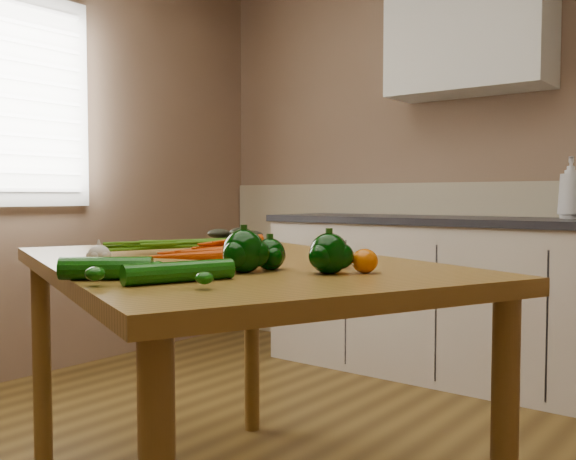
# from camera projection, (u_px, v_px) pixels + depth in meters

# --- Properties ---
(room) EXTENTS (4.04, 5.04, 2.64)m
(room) POSITION_uv_depth(u_px,v_px,m) (213.00, 118.00, 1.90)
(room) COLOR brown
(room) RESTS_ON ground
(counter_run) EXTENTS (2.84, 0.64, 1.14)m
(counter_run) POSITION_uv_depth(u_px,v_px,m) (512.00, 302.00, 3.40)
(counter_run) COLOR beige
(counter_run) RESTS_ON ground
(window_blinds) EXTENTS (0.08, 0.98, 1.18)m
(window_blinds) POSITION_uv_depth(u_px,v_px,m) (7.00, 96.00, 3.43)
(window_blinds) COLOR silver
(window_blinds) RESTS_ON room
(table) EXTENTS (1.81, 1.52, 0.83)m
(table) POSITION_uv_depth(u_px,v_px,m) (224.00, 290.00, 1.94)
(table) COLOR olive
(table) RESTS_ON ground
(soap_bottle_a) EXTENTS (0.15, 0.15, 0.32)m
(soap_bottle_a) POSITION_uv_depth(u_px,v_px,m) (571.00, 188.00, 3.29)
(soap_bottle_a) COLOR silver
(soap_bottle_a) RESTS_ON counter_run
(carrot_bunch) EXTENTS (0.35, 0.31, 0.08)m
(carrot_bunch) POSITION_uv_depth(u_px,v_px,m) (204.00, 245.00, 1.98)
(carrot_bunch) COLOR #D04204
(carrot_bunch) RESTS_ON table
(leafy_greens) EXTENTS (0.22, 0.20, 0.11)m
(leafy_greens) POSITION_uv_depth(u_px,v_px,m) (234.00, 232.00, 2.43)
(leafy_greens) COLOR black
(leafy_greens) RESTS_ON table
(garlic_bulb) EXTENTS (0.06, 0.06, 0.05)m
(garlic_bulb) POSITION_uv_depth(u_px,v_px,m) (99.00, 254.00, 1.81)
(garlic_bulb) COLOR beige
(garlic_bulb) RESTS_ON table
(pepper_a) EXTENTS (0.08, 0.08, 0.08)m
(pepper_a) POSITION_uv_depth(u_px,v_px,m) (270.00, 254.00, 1.65)
(pepper_a) COLOR black
(pepper_a) RESTS_ON table
(pepper_b) EXTENTS (0.10, 0.10, 0.10)m
(pepper_b) POSITION_uv_depth(u_px,v_px,m) (329.00, 254.00, 1.57)
(pepper_b) COLOR black
(pepper_b) RESTS_ON table
(pepper_c) EXTENTS (0.11, 0.11, 0.11)m
(pepper_c) POSITION_uv_depth(u_px,v_px,m) (244.00, 251.00, 1.60)
(pepper_c) COLOR black
(pepper_c) RESTS_ON table
(tomato_a) EXTENTS (0.08, 0.08, 0.07)m
(tomato_a) POSITION_uv_depth(u_px,v_px,m) (334.00, 252.00, 1.79)
(tomato_a) COLOR #8E0208
(tomato_a) RESTS_ON table
(tomato_b) EXTENTS (0.08, 0.08, 0.07)m
(tomato_b) POSITION_uv_depth(u_px,v_px,m) (336.00, 255.00, 1.70)
(tomato_b) COLOR #DC6205
(tomato_b) RESTS_ON table
(tomato_c) EXTENTS (0.07, 0.07, 0.06)m
(tomato_c) POSITION_uv_depth(u_px,v_px,m) (365.00, 261.00, 1.58)
(tomato_c) COLOR #DC6205
(tomato_c) RESTS_ON table
(zucchini_a) EXTENTS (0.13, 0.26, 0.05)m
(zucchini_a) POSITION_uv_depth(u_px,v_px,m) (179.00, 272.00, 1.41)
(zucchini_a) COLOR #094507
(zucchini_a) RESTS_ON table
(zucchini_b) EXTENTS (0.19, 0.18, 0.05)m
(zucchini_b) POSITION_uv_depth(u_px,v_px,m) (106.00, 268.00, 1.45)
(zucchini_b) COLOR #094507
(zucchini_b) RESTS_ON table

